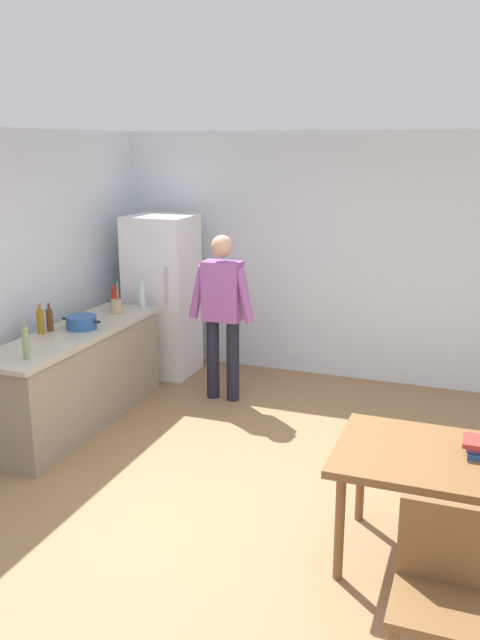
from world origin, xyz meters
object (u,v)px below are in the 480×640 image
(refrigerator, at_px, (163,296))
(bottle_vinegar_tall, at_px, (26,343))
(bottle_water_clear, at_px, (142,296))
(bottle_oil_amber, at_px, (40,321))
(person, at_px, (222,307))
(chair, at_px, (438,585))
(utensil_jar, at_px, (117,306))
(cooking_pot, at_px, (81,322))
(bottle_sauce_red, at_px, (114,298))
(bottle_beer_brown, at_px, (50,320))
(dining_table, at_px, (452,468))

(refrigerator, distance_m, bottle_vinegar_tall, 2.42)
(bottle_water_clear, bearing_deg, bottle_oil_amber, -107.94)
(person, bearing_deg, chair, -52.97)
(bottle_vinegar_tall, height_order, bottle_water_clear, bottle_vinegar_tall)
(bottle_water_clear, bearing_deg, utensil_jar, -112.00)
(person, bearing_deg, bottle_water_clear, -178.62)
(cooking_pot, relative_size, utensil_jar, 1.25)
(person, bearing_deg, bottle_sauce_red, -174.42)
(refrigerator, distance_m, chair, 4.95)
(bottle_sauce_red, relative_size, bottle_beer_brown, 0.92)
(bottle_sauce_red, bearing_deg, refrigerator, 71.35)
(chair, distance_m, bottle_sauce_red, 4.65)
(chair, xyz_separation_m, bottle_vinegar_tall, (-3.29, 1.26, 0.50))
(chair, relative_size, bottle_beer_brown, 3.50)
(cooking_pot, distance_m, bottle_oil_amber, 0.37)
(bottle_oil_amber, height_order, bottle_sauce_red, bottle_oil_amber)
(utensil_jar, bearing_deg, refrigerator, 85.56)
(utensil_jar, distance_m, bottle_water_clear, 0.33)
(dining_table, height_order, bottle_water_clear, bottle_water_clear)
(bottle_oil_amber, height_order, bottle_water_clear, bottle_water_clear)
(bottle_water_clear, bearing_deg, person, 1.38)
(utensil_jar, distance_m, bottle_oil_amber, 0.92)
(dining_table, bearing_deg, bottle_oil_amber, 165.57)
(cooking_pot, relative_size, bottle_water_clear, 1.33)
(bottle_vinegar_tall, bearing_deg, cooking_pot, 95.81)
(dining_table, relative_size, bottle_beer_brown, 5.38)
(bottle_water_clear, relative_size, bottle_beer_brown, 1.15)
(chair, relative_size, bottle_water_clear, 3.03)
(chair, distance_m, bottle_beer_brown, 4.16)
(bottle_oil_amber, bearing_deg, bottle_vinegar_tall, -62.10)
(bottle_oil_amber, relative_size, bottle_water_clear, 0.93)
(person, relative_size, bottle_beer_brown, 6.54)
(bottle_vinegar_tall, bearing_deg, bottle_beer_brown, 113.12)
(person, height_order, bottle_oil_amber, person)
(cooking_pot, height_order, bottle_vinegar_tall, bottle_vinegar_tall)
(bottle_water_clear, bearing_deg, refrigerator, 95.51)
(bottle_oil_amber, distance_m, bottle_water_clear, 1.25)
(dining_table, distance_m, utensil_jar, 3.84)
(cooking_pot, bearing_deg, bottle_beer_brown, -144.84)
(cooking_pot, xyz_separation_m, utensil_jar, (0.01, 0.61, 0.02))
(dining_table, bearing_deg, person, 137.59)
(cooking_pot, distance_m, bottle_water_clear, 0.93)
(cooking_pot, height_order, bottle_beer_brown, bottle_beer_brown)
(person, distance_m, bottle_oil_amber, 1.76)
(dining_table, xyz_separation_m, cooking_pot, (-3.38, 1.21, 0.29))
(refrigerator, xyz_separation_m, chair, (3.30, -3.67, -0.37))
(refrigerator, bearing_deg, dining_table, -39.29)
(person, relative_size, bottle_water_clear, 5.67)
(utensil_jar, relative_size, bottle_beer_brown, 1.23)
(bottle_oil_amber, bearing_deg, bottle_sauce_red, 84.56)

